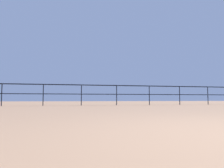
% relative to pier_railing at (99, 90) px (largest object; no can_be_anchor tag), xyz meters
% --- Properties ---
extents(pier_railing, '(24.76, 0.05, 1.09)m').
position_rel_pier_railing_xyz_m(pier_railing, '(0.00, 0.00, 0.00)').
color(pier_railing, black).
rests_on(pier_railing, ground_plane).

